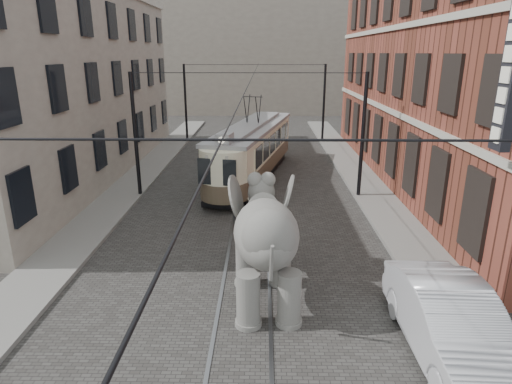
{
  "coord_description": "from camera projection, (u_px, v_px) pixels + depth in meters",
  "views": [
    {
      "loc": [
        0.51,
        -14.54,
        6.83
      ],
      "look_at": [
        0.26,
        0.24,
        2.1
      ],
      "focal_mm": 30.66,
      "sensor_mm": 36.0,
      "label": 1
    }
  ],
  "objects": [
    {
      "name": "stucco_building",
      "position": [
        56.0,
        87.0,
        24.11
      ],
      "size": [
        7.0,
        24.0,
        10.0
      ],
      "primitive_type": "cube",
      "color": "gray",
      "rests_on": "ground"
    },
    {
      "name": "tram",
      "position": [
        253.0,
        138.0,
        24.33
      ],
      "size": [
        4.85,
        11.8,
        4.59
      ],
      "primitive_type": null,
      "rotation": [
        0.0,
        0.0,
        -0.22
      ],
      "color": "#EEE8C1",
      "rests_on": "ground"
    },
    {
      "name": "ground",
      "position": [
        249.0,
        249.0,
        15.93
      ],
      "size": [
        120.0,
        120.0,
        0.0
      ],
      "primitive_type": "plane",
      "color": "#3E3C39"
    },
    {
      "name": "brick_building",
      "position": [
        467.0,
        69.0,
        22.5
      ],
      "size": [
        8.0,
        26.0,
        12.0
      ],
      "primitive_type": "cube",
      "color": "brown",
      "rests_on": "ground"
    },
    {
      "name": "tram_rails",
      "position": [
        249.0,
        248.0,
        15.93
      ],
      "size": [
        1.54,
        80.0,
        0.02
      ],
      "primitive_type": null,
      "color": "slate",
      "rests_on": "ground"
    },
    {
      "name": "sidewalk_right",
      "position": [
        414.0,
        248.0,
        15.81
      ],
      "size": [
        2.0,
        60.0,
        0.15
      ],
      "primitive_type": "cube",
      "color": "slate",
      "rests_on": "ground"
    },
    {
      "name": "distant_block",
      "position": [
        260.0,
        51.0,
        51.89
      ],
      "size": [
        28.0,
        10.0,
        14.0
      ],
      "primitive_type": "cube",
      "color": "gray",
      "rests_on": "ground"
    },
    {
      "name": "parked_car",
      "position": [
        452.0,
        325.0,
        10.05
      ],
      "size": [
        1.87,
        5.2,
        1.71
      ],
      "primitive_type": "imported",
      "rotation": [
        0.0,
        0.0,
        0.01
      ],
      "color": "silver",
      "rests_on": "ground"
    },
    {
      "name": "elephant",
      "position": [
        266.0,
        249.0,
        12.01
      ],
      "size": [
        3.36,
        5.63,
        3.33
      ],
      "primitive_type": null,
      "rotation": [
        0.0,
        0.0,
        0.07
      ],
      "color": "slate",
      "rests_on": "ground"
    },
    {
      "name": "catenary",
      "position": [
        248.0,
        141.0,
        19.78
      ],
      "size": [
        11.0,
        30.2,
        6.0
      ],
      "primitive_type": null,
      "color": "black",
      "rests_on": "ground"
    },
    {
      "name": "sidewalk_left",
      "position": [
        72.0,
        246.0,
        16.02
      ],
      "size": [
        2.0,
        60.0,
        0.15
      ],
      "primitive_type": "cube",
      "color": "slate",
      "rests_on": "ground"
    }
  ]
}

